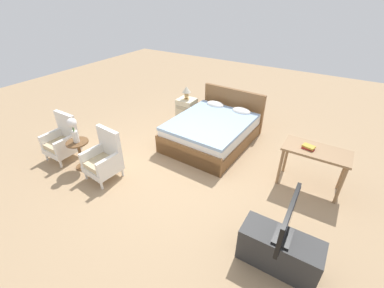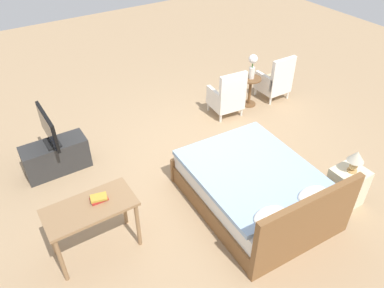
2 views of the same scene
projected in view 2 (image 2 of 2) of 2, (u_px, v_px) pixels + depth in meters
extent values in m
plane|color=#A38460|center=(201.00, 163.00, 6.03)|extent=(16.00, 16.00, 0.00)
cube|color=brown|center=(253.00, 196.00, 5.23)|extent=(1.60, 2.08, 0.28)
cube|color=white|center=(255.00, 182.00, 5.08)|extent=(1.53, 2.00, 0.24)
cube|color=#93B2D6|center=(252.00, 170.00, 5.04)|extent=(1.57, 1.84, 0.06)
cube|color=brown|center=(306.00, 226.00, 4.36)|extent=(1.55, 0.15, 0.96)
cube|color=brown|center=(215.00, 155.00, 5.88)|extent=(1.55, 0.13, 0.40)
ellipsoid|color=white|center=(313.00, 195.00, 4.61)|extent=(0.45, 0.30, 0.14)
ellipsoid|color=white|center=(270.00, 216.00, 4.34)|extent=(0.45, 0.30, 0.14)
cylinder|color=white|center=(272.00, 86.00, 7.94)|extent=(0.04, 0.04, 0.16)
cylinder|color=white|center=(255.00, 91.00, 7.75)|extent=(0.04, 0.04, 0.16)
cylinder|color=white|center=(287.00, 95.00, 7.63)|extent=(0.04, 0.04, 0.16)
cylinder|color=white|center=(270.00, 101.00, 7.43)|extent=(0.04, 0.04, 0.16)
cube|color=white|center=(272.00, 87.00, 7.60)|extent=(0.55, 0.55, 0.12)
cube|color=#C6B289|center=(273.00, 82.00, 7.54)|extent=(0.50, 0.50, 0.10)
cube|color=white|center=(283.00, 74.00, 7.22)|extent=(0.54, 0.09, 0.64)
cube|color=white|center=(282.00, 76.00, 7.59)|extent=(0.08, 0.51, 0.26)
cube|color=white|center=(264.00, 81.00, 7.39)|extent=(0.08, 0.51, 0.26)
cylinder|color=white|center=(229.00, 101.00, 7.43)|extent=(0.04, 0.04, 0.16)
cylinder|color=white|center=(208.00, 107.00, 7.26)|extent=(0.04, 0.04, 0.16)
cylinder|color=white|center=(241.00, 112.00, 7.10)|extent=(0.04, 0.04, 0.16)
cylinder|color=white|center=(221.00, 118.00, 6.93)|extent=(0.04, 0.04, 0.16)
cube|color=white|center=(225.00, 103.00, 7.09)|extent=(0.59, 0.59, 0.12)
cube|color=#C6B289|center=(225.00, 98.00, 7.03)|extent=(0.54, 0.54, 0.10)
cube|color=white|center=(233.00, 91.00, 6.70)|extent=(0.55, 0.13, 0.64)
cube|color=white|center=(236.00, 91.00, 7.07)|extent=(0.12, 0.52, 0.26)
cube|color=white|center=(215.00, 97.00, 6.89)|extent=(0.12, 0.52, 0.26)
cylinder|color=brown|center=(248.00, 104.00, 7.48)|extent=(0.28, 0.28, 0.03)
cylinder|color=brown|center=(250.00, 91.00, 7.31)|extent=(0.06, 0.06, 0.53)
cylinder|color=brown|center=(251.00, 79.00, 7.14)|extent=(0.40, 0.40, 0.02)
cylinder|color=silver|center=(252.00, 73.00, 7.07)|extent=(0.11, 0.11, 0.22)
cylinder|color=#477538|center=(253.00, 65.00, 6.97)|extent=(0.02, 0.02, 0.10)
sphere|color=silver|center=(253.00, 59.00, 6.90)|extent=(0.17, 0.17, 0.17)
cube|color=beige|center=(346.00, 187.00, 5.17)|extent=(0.44, 0.40, 0.58)
cube|color=#B3AB8E|center=(336.00, 172.00, 5.24)|extent=(0.37, 0.01, 0.09)
cylinder|color=tan|center=(352.00, 170.00, 4.99)|extent=(0.13, 0.13, 0.02)
ellipsoid|color=tan|center=(354.00, 165.00, 4.93)|extent=(0.11, 0.11, 0.16)
cone|color=beige|center=(357.00, 156.00, 4.84)|extent=(0.22, 0.22, 0.15)
cube|color=#2D2D2D|center=(56.00, 157.00, 5.75)|extent=(0.96, 0.40, 0.50)
cube|color=black|center=(52.00, 143.00, 5.59)|extent=(0.20, 0.32, 0.03)
cylinder|color=black|center=(52.00, 141.00, 5.56)|extent=(0.04, 0.04, 0.05)
cube|color=black|center=(48.00, 127.00, 5.41)|extent=(0.06, 0.80, 0.46)
cube|color=black|center=(46.00, 127.00, 5.40)|extent=(0.02, 0.74, 0.42)
cylinder|color=#8E6B47|center=(124.00, 203.00, 4.82)|extent=(0.05, 0.05, 0.72)
cylinder|color=#8E6B47|center=(50.00, 235.00, 4.41)|extent=(0.05, 0.05, 0.72)
cylinder|color=#8E6B47|center=(138.00, 225.00, 4.53)|extent=(0.05, 0.05, 0.72)
cylinder|color=#8E6B47|center=(61.00, 260.00, 4.13)|extent=(0.05, 0.05, 0.72)
cube|color=#8E6B47|center=(90.00, 208.00, 4.25)|extent=(1.04, 0.52, 0.04)
cube|color=#AD2823|center=(99.00, 199.00, 4.31)|extent=(0.20, 0.13, 0.03)
cube|color=#B79333|center=(99.00, 197.00, 4.29)|extent=(0.21, 0.16, 0.03)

